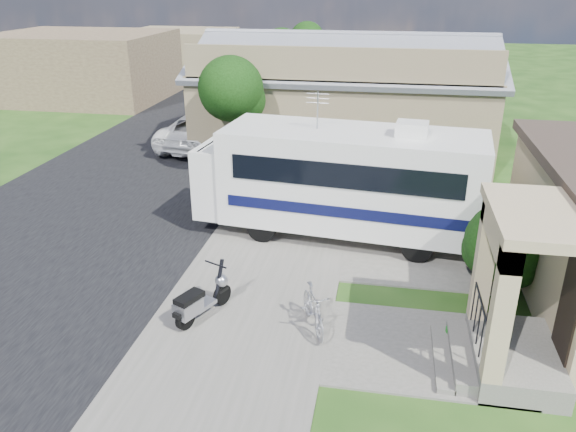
% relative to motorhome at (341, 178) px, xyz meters
% --- Properties ---
extents(ground, '(120.00, 120.00, 0.00)m').
position_rel_motorhome_xyz_m(ground, '(-0.72, -4.37, -1.80)').
color(ground, '#183B10').
extents(street_slab, '(9.00, 80.00, 0.02)m').
position_rel_motorhome_xyz_m(street_slab, '(-8.22, 5.63, -1.79)').
color(street_slab, black).
rests_on(street_slab, ground).
extents(sidewalk_slab, '(4.00, 80.00, 0.06)m').
position_rel_motorhome_xyz_m(sidewalk_slab, '(-1.72, 5.63, -1.77)').
color(sidewalk_slab, '#595850').
rests_on(sidewalk_slab, ground).
extents(driveway_slab, '(7.00, 6.00, 0.05)m').
position_rel_motorhome_xyz_m(driveway_slab, '(0.78, 0.13, -1.78)').
color(driveway_slab, '#595850').
rests_on(driveway_slab, ground).
extents(walk_slab, '(4.00, 3.00, 0.05)m').
position_rel_motorhome_xyz_m(walk_slab, '(2.28, -5.37, -1.78)').
color(walk_slab, '#595850').
rests_on(walk_slab, ground).
extents(warehouse, '(12.50, 8.40, 5.04)m').
position_rel_motorhome_xyz_m(warehouse, '(-0.72, 9.60, 0.19)').
color(warehouse, '#847252').
rests_on(warehouse, ground).
extents(distant_bldg_far, '(10.00, 8.00, 4.00)m').
position_rel_motorhome_xyz_m(distant_bldg_far, '(-17.72, 17.63, 0.20)').
color(distant_bldg_far, brown).
rests_on(distant_bldg_far, ground).
extents(distant_bldg_near, '(8.00, 7.00, 3.20)m').
position_rel_motorhome_xyz_m(distant_bldg_near, '(-15.72, 29.63, -0.20)').
color(distant_bldg_near, '#847252').
rests_on(distant_bldg_near, ground).
extents(street_tree_a, '(2.44, 2.40, 4.58)m').
position_rel_motorhome_xyz_m(street_tree_a, '(-4.42, 4.68, 1.45)').
color(street_tree_a, '#321E16').
rests_on(street_tree_a, ground).
extents(street_tree_b, '(2.44, 2.40, 4.73)m').
position_rel_motorhome_xyz_m(street_tree_b, '(-4.42, 14.68, 1.59)').
color(street_tree_b, '#321E16').
rests_on(street_tree_b, ground).
extents(street_tree_c, '(2.44, 2.40, 4.42)m').
position_rel_motorhome_xyz_m(street_tree_c, '(-4.42, 23.68, 1.30)').
color(street_tree_c, '#321E16').
rests_on(street_tree_c, ground).
extents(motorhome, '(8.41, 3.43, 4.19)m').
position_rel_motorhome_xyz_m(motorhome, '(0.00, 0.00, 0.00)').
color(motorhome, silver).
rests_on(motorhome, ground).
extents(shrub, '(2.16, 2.07, 2.66)m').
position_rel_motorhome_xyz_m(shrub, '(4.28, -2.45, -0.44)').
color(shrub, '#321E16').
rests_on(shrub, ground).
extents(scooter, '(0.97, 1.67, 1.16)m').
position_rel_motorhome_xyz_m(scooter, '(-2.62, -5.13, -1.29)').
color(scooter, black).
rests_on(scooter, ground).
extents(bicycle, '(1.06, 1.70, 0.99)m').
position_rel_motorhome_xyz_m(bicycle, '(-0.09, -5.07, -1.31)').
color(bicycle, '#9D9DA4').
rests_on(bicycle, ground).
extents(pickup_truck, '(3.45, 6.02, 1.58)m').
position_rel_motorhome_xyz_m(pickup_truck, '(-6.84, 8.44, -1.01)').
color(pickup_truck, white).
rests_on(pickup_truck, ground).
extents(van, '(2.56, 5.90, 1.69)m').
position_rel_motorhome_xyz_m(van, '(-7.45, 15.25, -0.95)').
color(van, white).
rests_on(van, ground).
extents(garden_hose, '(0.45, 0.45, 0.20)m').
position_rel_motorhome_xyz_m(garden_hose, '(2.97, -4.82, -1.70)').
color(garden_hose, '#146816').
rests_on(garden_hose, ground).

